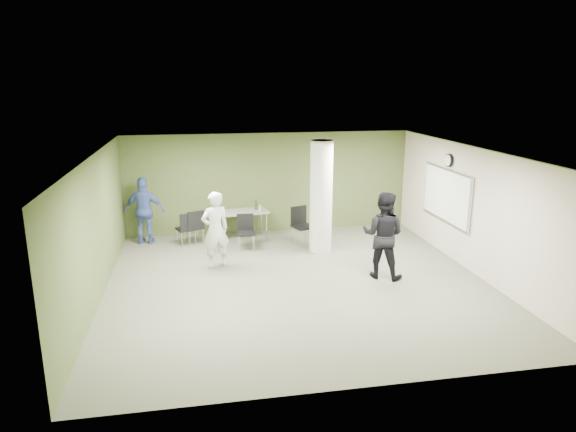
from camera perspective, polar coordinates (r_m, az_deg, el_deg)
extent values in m
plane|color=#585946|center=(11.11, 1.04, -7.37)|extent=(8.00, 8.00, 0.00)
plane|color=white|center=(10.38, 1.12, 7.09)|extent=(8.00, 8.00, 0.00)
cube|color=#515C2B|center=(14.50, -2.07, 3.70)|extent=(8.00, 2.80, 0.02)
cube|color=#515C2B|center=(10.64, -20.55, -1.38)|extent=(0.02, 8.00, 2.80)
cube|color=beige|center=(12.09, 20.01, 0.54)|extent=(0.02, 8.00, 2.80)
cylinder|color=silver|center=(12.77, 3.70, 2.15)|extent=(0.56, 0.56, 2.80)
cube|color=silver|center=(13.05, 17.17, 2.24)|extent=(0.04, 2.30, 1.30)
cube|color=white|center=(13.04, 17.07, 2.23)|extent=(0.02, 2.20, 1.20)
cylinder|color=black|center=(12.90, 17.46, 5.92)|extent=(0.05, 0.32, 0.32)
cylinder|color=white|center=(12.89, 17.34, 5.92)|extent=(0.02, 0.26, 0.26)
cube|color=gray|center=(13.92, -5.62, 0.43)|extent=(1.70, 0.91, 0.04)
cylinder|color=silver|center=(13.63, -8.33, -1.66)|extent=(0.04, 0.04, 0.73)
cylinder|color=silver|center=(13.92, -2.39, -1.16)|extent=(0.04, 0.04, 0.73)
cylinder|color=silver|center=(14.17, -8.71, -1.04)|extent=(0.04, 0.04, 0.73)
cylinder|color=silver|center=(14.45, -2.99, -0.57)|extent=(0.04, 0.04, 0.73)
cylinder|color=#1F4617|center=(14.07, -3.59, 1.23)|extent=(0.07, 0.07, 0.25)
cylinder|color=#B2B2B7|center=(13.85, -3.12, 0.87)|extent=(0.06, 0.06, 0.18)
cylinder|color=#4C4C4C|center=(14.21, -4.58, -1.81)|extent=(0.24, 0.24, 0.27)
cube|color=black|center=(13.74, -10.47, -1.23)|extent=(0.60, 0.60, 0.05)
cube|color=black|center=(13.48, -10.20, -0.42)|extent=(0.43, 0.20, 0.45)
cylinder|color=silver|center=(14.04, -9.98, -1.87)|extent=(0.02, 0.02, 0.43)
cylinder|color=silver|center=(13.91, -11.45, -2.09)|extent=(0.02, 0.02, 0.43)
cylinder|color=silver|center=(13.70, -9.39, -2.26)|extent=(0.02, 0.02, 0.43)
cylinder|color=silver|center=(13.57, -10.89, -2.50)|extent=(0.02, 0.02, 0.43)
cube|color=black|center=(13.69, -11.28, -1.41)|extent=(0.57, 0.57, 0.05)
cube|color=black|center=(13.44, -11.04, -0.63)|extent=(0.41, 0.18, 0.44)
cylinder|color=silver|center=(13.98, -10.77, -2.02)|extent=(0.02, 0.02, 0.42)
cylinder|color=silver|center=(13.86, -12.21, -2.23)|extent=(0.02, 0.02, 0.42)
cylinder|color=silver|center=(13.64, -10.25, -2.41)|extent=(0.02, 0.02, 0.42)
cylinder|color=silver|center=(13.53, -11.71, -2.63)|extent=(0.02, 0.02, 0.42)
cube|color=black|center=(13.10, -4.70, -1.91)|extent=(0.46, 0.46, 0.05)
cube|color=black|center=(13.22, -4.77, -0.66)|extent=(0.43, 0.06, 0.44)
cylinder|color=silver|center=(12.98, -5.43, -3.14)|extent=(0.02, 0.02, 0.42)
cylinder|color=silver|center=(13.00, -3.81, -3.07)|extent=(0.02, 0.02, 0.42)
cylinder|color=silver|center=(13.33, -5.51, -2.65)|extent=(0.02, 0.02, 0.42)
cylinder|color=silver|center=(13.35, -3.94, -2.59)|extent=(0.02, 0.02, 0.42)
cube|color=black|center=(13.45, 1.69, -1.20)|extent=(0.64, 0.64, 0.05)
cube|color=black|center=(13.56, 1.18, 0.12)|extent=(0.46, 0.21, 0.48)
cylinder|color=silver|center=(13.25, 1.42, -2.59)|extent=(0.02, 0.02, 0.46)
cylinder|color=silver|center=(13.47, 2.89, -2.31)|extent=(0.02, 0.02, 0.46)
cylinder|color=silver|center=(13.58, 0.49, -2.14)|extent=(0.02, 0.02, 0.46)
cylinder|color=silver|center=(13.79, 1.94, -1.89)|extent=(0.02, 0.02, 0.46)
imported|color=silver|center=(11.84, -8.08, -1.53)|extent=(0.75, 0.62, 1.78)
imported|color=black|center=(11.30, 10.51, -2.09)|extent=(1.17, 1.11, 1.91)
imported|color=#4157A3|center=(13.94, -15.63, 0.55)|extent=(1.11, 0.63, 1.78)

